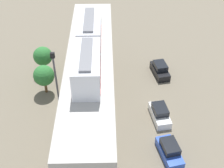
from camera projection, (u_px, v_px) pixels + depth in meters
ground_plane at (92, 112)px, 38.85m from camera, size 120.00×120.00×0.00m
viaduct at (90, 73)px, 34.89m from camera, size 5.20×28.00×8.43m
train at (88, 48)px, 32.18m from camera, size 2.64×13.55×3.24m
parked_car_white at (160, 114)px, 37.65m from camera, size 2.43×4.43×1.76m
parked_car_black at (160, 70)px, 44.79m from camera, size 2.55×4.46×1.76m
parked_car_blue at (170, 151)px, 33.16m from camera, size 2.65×4.49×1.76m
tree_near_viaduct at (44, 76)px, 40.28m from camera, size 2.80×2.80×4.22m
tree_mid_lot at (43, 56)px, 43.52m from camera, size 2.74×2.74×4.39m
signal_post at (58, 92)px, 32.75m from camera, size 0.44×0.28×11.03m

